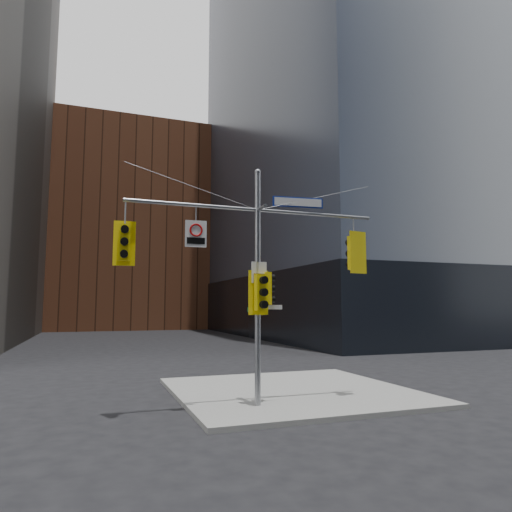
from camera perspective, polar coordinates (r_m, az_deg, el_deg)
ground at (r=12.34m, az=3.62°, el=-20.58°), size 160.00×160.00×0.00m
sidewalk_corner at (r=16.69m, az=4.49°, el=-16.53°), size 8.00×8.00×0.15m
podium_ne at (r=54.03m, az=17.56°, el=-6.04°), size 36.40×36.40×6.00m
brick_midrise at (r=70.00m, az=-15.73°, el=2.96°), size 26.00×20.00×28.00m
signal_assembly at (r=13.88m, az=0.22°, el=-0.63°), size 8.00×0.80×7.30m
traffic_light_west_arm at (r=13.13m, az=-16.13°, el=1.63°), size 0.60×0.49×1.26m
traffic_light_east_arm at (r=15.41m, az=12.18°, el=0.38°), size 0.66×0.58×1.39m
traffic_light_pole_side at (r=13.94m, az=1.45°, el=-4.08°), size 0.39×0.33×0.99m
traffic_light_pole_front at (r=13.56m, az=0.60°, el=-4.58°), size 0.64×0.53×1.33m
street_sign_blade at (r=14.71m, az=5.27°, el=6.71°), size 1.66×0.24×0.32m
regulatory_sign_arm at (r=13.42m, az=-7.52°, el=2.89°), size 0.63×0.09×0.79m
regulatory_sign_pole at (r=13.74m, az=0.38°, el=-2.15°), size 0.49×0.06×0.64m
street_blade_ew at (r=13.98m, az=1.95°, el=-6.41°), size 0.69×0.06×0.14m
street_blade_ns at (r=14.24m, az=-0.42°, el=-6.74°), size 0.11×0.73×0.15m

